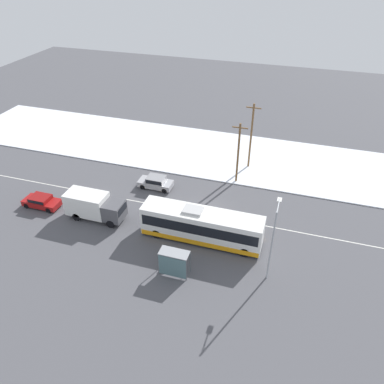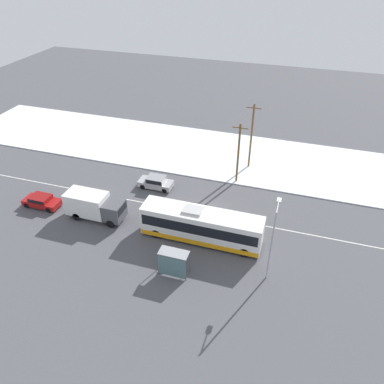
{
  "view_description": "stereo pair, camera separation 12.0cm",
  "coord_description": "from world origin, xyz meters",
  "px_view_note": "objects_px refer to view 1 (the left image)",
  "views": [
    {
      "loc": [
        8.38,
        -30.8,
        24.55
      ],
      "look_at": [
        -1.85,
        1.69,
        1.4
      ],
      "focal_mm": 35.0,
      "sensor_mm": 36.0,
      "label": 1
    },
    {
      "loc": [
        8.5,
        -30.76,
        24.55
      ],
      "look_at": [
        -1.85,
        1.69,
        1.4
      ],
      "focal_mm": 35.0,
      "sensor_mm": 36.0,
      "label": 2
    }
  ],
  "objects_px": {
    "parked_car_near_truck": "(41,201)",
    "bus_shelter": "(173,261)",
    "city_bus": "(202,226)",
    "sedan_car": "(156,182)",
    "streetlamp": "(273,235)",
    "box_truck": "(94,205)",
    "pedestrian_at_stop": "(173,254)",
    "utility_pole_snowlot": "(251,135)",
    "utility_pole_roadside": "(238,153)"
  },
  "relations": [
    {
      "from": "pedestrian_at_stop",
      "to": "utility_pole_roadside",
      "type": "relative_size",
      "value": 0.22
    },
    {
      "from": "pedestrian_at_stop",
      "to": "bus_shelter",
      "type": "relative_size",
      "value": 0.65
    },
    {
      "from": "city_bus",
      "to": "sedan_car",
      "type": "height_order",
      "value": "city_bus"
    },
    {
      "from": "box_truck",
      "to": "utility_pole_snowlot",
      "type": "xyz_separation_m",
      "value": [
        13.47,
        15.4,
        2.87
      ]
    },
    {
      "from": "sedan_car",
      "to": "utility_pole_snowlot",
      "type": "relative_size",
      "value": 0.47
    },
    {
      "from": "city_bus",
      "to": "utility_pole_roadside",
      "type": "bearing_deg",
      "value": 84.63
    },
    {
      "from": "sedan_car",
      "to": "utility_pole_snowlot",
      "type": "height_order",
      "value": "utility_pole_snowlot"
    },
    {
      "from": "city_bus",
      "to": "utility_pole_roadside",
      "type": "distance_m",
      "value": 11.65
    },
    {
      "from": "utility_pole_roadside",
      "to": "pedestrian_at_stop",
      "type": "bearing_deg",
      "value": -99.81
    },
    {
      "from": "streetlamp",
      "to": "utility_pole_snowlot",
      "type": "xyz_separation_m",
      "value": [
        -5.01,
        18.05,
        -0.08
      ]
    },
    {
      "from": "sedan_car",
      "to": "utility_pole_roadside",
      "type": "distance_m",
      "value": 10.24
    },
    {
      "from": "box_truck",
      "to": "sedan_car",
      "type": "bearing_deg",
      "value": 61.68
    },
    {
      "from": "streetlamp",
      "to": "utility_pole_roadside",
      "type": "bearing_deg",
      "value": 112.3
    },
    {
      "from": "utility_pole_snowlot",
      "to": "pedestrian_at_stop",
      "type": "bearing_deg",
      "value": -100.04
    },
    {
      "from": "parked_car_near_truck",
      "to": "sedan_car",
      "type": "bearing_deg",
      "value": 34.52
    },
    {
      "from": "utility_pole_roadside",
      "to": "sedan_car",
      "type": "bearing_deg",
      "value": -154.66
    },
    {
      "from": "box_truck",
      "to": "city_bus",
      "type": "bearing_deg",
      "value": 0.26
    },
    {
      "from": "pedestrian_at_stop",
      "to": "utility_pole_snowlot",
      "type": "height_order",
      "value": "utility_pole_snowlot"
    },
    {
      "from": "sedan_car",
      "to": "utility_pole_roadside",
      "type": "relative_size",
      "value": 0.53
    },
    {
      "from": "sedan_car",
      "to": "bus_shelter",
      "type": "distance_m",
      "value": 14.19
    },
    {
      "from": "parked_car_near_truck",
      "to": "utility_pole_snowlot",
      "type": "distance_m",
      "value": 25.6
    },
    {
      "from": "pedestrian_at_stop",
      "to": "utility_pole_snowlot",
      "type": "distance_m",
      "value": 19.83
    },
    {
      "from": "sedan_car",
      "to": "city_bus",
      "type": "bearing_deg",
      "value": 136.97
    },
    {
      "from": "city_bus",
      "to": "bus_shelter",
      "type": "xyz_separation_m",
      "value": [
        -1.0,
        -5.26,
        -0.03
      ]
    },
    {
      "from": "streetlamp",
      "to": "sedan_car",
      "type": "bearing_deg",
      "value": 145.75
    },
    {
      "from": "parked_car_near_truck",
      "to": "bus_shelter",
      "type": "distance_m",
      "value": 18.07
    },
    {
      "from": "sedan_car",
      "to": "utility_pole_roadside",
      "type": "bearing_deg",
      "value": -154.66
    },
    {
      "from": "city_bus",
      "to": "sedan_car",
      "type": "relative_size",
      "value": 2.91
    },
    {
      "from": "sedan_car",
      "to": "utility_pole_roadside",
      "type": "xyz_separation_m",
      "value": [
        8.79,
        4.16,
        3.18
      ]
    },
    {
      "from": "bus_shelter",
      "to": "streetlamp",
      "type": "height_order",
      "value": "streetlamp"
    },
    {
      "from": "parked_car_near_truck",
      "to": "bus_shelter",
      "type": "bearing_deg",
      "value": -16.77
    },
    {
      "from": "bus_shelter",
      "to": "streetlamp",
      "type": "relative_size",
      "value": 0.36
    },
    {
      "from": "box_truck",
      "to": "bus_shelter",
      "type": "relative_size",
      "value": 2.4
    },
    {
      "from": "sedan_car",
      "to": "streetlamp",
      "type": "distance_m",
      "value": 18.01
    },
    {
      "from": "parked_car_near_truck",
      "to": "bus_shelter",
      "type": "relative_size",
      "value": 1.58
    },
    {
      "from": "bus_shelter",
      "to": "streetlamp",
      "type": "distance_m",
      "value": 8.73
    },
    {
      "from": "bus_shelter",
      "to": "sedan_car",
      "type": "bearing_deg",
      "value": 118.34
    },
    {
      "from": "utility_pole_roadside",
      "to": "utility_pole_snowlot",
      "type": "bearing_deg",
      "value": 79.06
    },
    {
      "from": "sedan_car",
      "to": "utility_pole_snowlot",
      "type": "xyz_separation_m",
      "value": [
        9.56,
        8.13,
        3.65
      ]
    },
    {
      "from": "parked_car_near_truck",
      "to": "streetlamp",
      "type": "height_order",
      "value": "streetlamp"
    },
    {
      "from": "pedestrian_at_stop",
      "to": "parked_car_near_truck",
      "type": "bearing_deg",
      "value": 167.06
    },
    {
      "from": "city_bus",
      "to": "pedestrian_at_stop",
      "type": "bearing_deg",
      "value": -111.97
    },
    {
      "from": "city_bus",
      "to": "sedan_car",
      "type": "xyz_separation_m",
      "value": [
        -7.72,
        7.21,
        -0.89
      ]
    },
    {
      "from": "bus_shelter",
      "to": "utility_pole_snowlot",
      "type": "distance_m",
      "value": 20.98
    },
    {
      "from": "streetlamp",
      "to": "bus_shelter",
      "type": "bearing_deg",
      "value": -162.01
    },
    {
      "from": "parked_car_near_truck",
      "to": "pedestrian_at_stop",
      "type": "height_order",
      "value": "pedestrian_at_stop"
    },
    {
      "from": "bus_shelter",
      "to": "utility_pole_snowlot",
      "type": "height_order",
      "value": "utility_pole_snowlot"
    },
    {
      "from": "city_bus",
      "to": "parked_car_near_truck",
      "type": "xyz_separation_m",
      "value": [
        -18.28,
        -0.05,
        -0.98
      ]
    },
    {
      "from": "sedan_car",
      "to": "pedestrian_at_stop",
      "type": "distance_m",
      "value": 12.69
    },
    {
      "from": "utility_pole_snowlot",
      "to": "parked_car_near_truck",
      "type": "bearing_deg",
      "value": -142.57
    }
  ]
}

